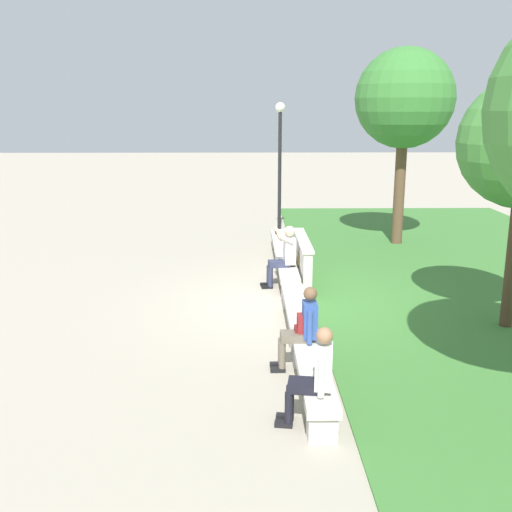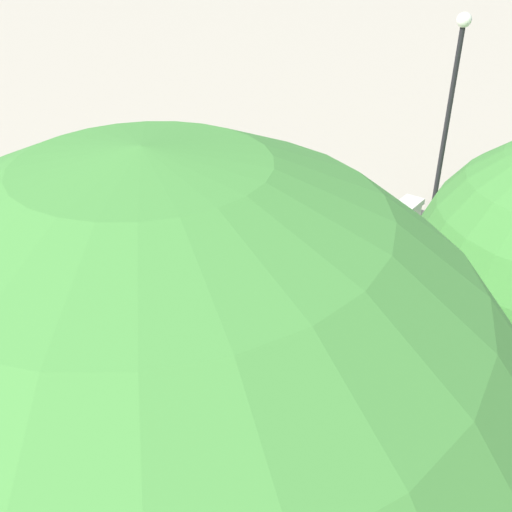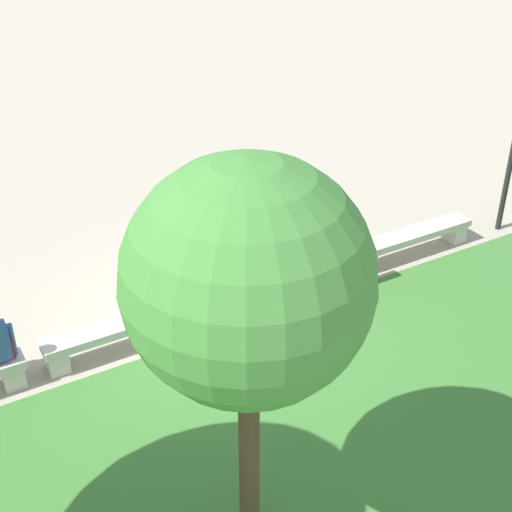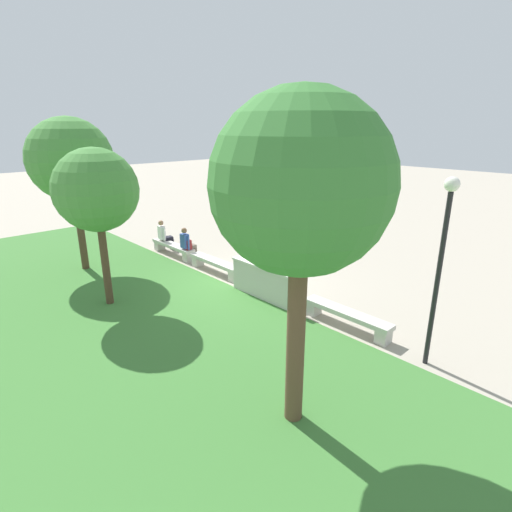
% 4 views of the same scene
% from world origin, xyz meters
% --- Properties ---
extents(ground_plane, '(80.00, 80.00, 0.00)m').
position_xyz_m(ground_plane, '(0.00, 0.00, 0.00)').
color(ground_plane, '#A89E8C').
extents(bench_main, '(2.39, 0.40, 0.45)m').
position_xyz_m(bench_main, '(-3.94, 0.00, 0.31)').
color(bench_main, beige).
rests_on(bench_main, ground).
extents(bench_near, '(2.39, 0.40, 0.45)m').
position_xyz_m(bench_near, '(-1.31, 0.00, 0.31)').
color(bench_near, beige).
rests_on(bench_near, ground).
extents(bench_mid, '(2.39, 0.40, 0.45)m').
position_xyz_m(bench_mid, '(1.31, 0.00, 0.31)').
color(bench_mid, beige).
rests_on(bench_mid, ground).
extents(bench_far, '(2.39, 0.40, 0.45)m').
position_xyz_m(bench_far, '(3.94, 0.00, 0.31)').
color(bench_far, beige).
rests_on(bench_far, ground).
extents(backrest_wall_with_plaque, '(2.38, 0.24, 1.01)m').
position_xyz_m(backrest_wall_with_plaque, '(-1.31, 0.34, 0.52)').
color(backrest_wall_with_plaque, beige).
rests_on(backrest_wall_with_plaque, ground).
extents(person_photographer, '(0.50, 0.75, 1.32)m').
position_xyz_m(person_photographer, '(-1.13, -0.08, 0.74)').
color(person_photographer, black).
rests_on(person_photographer, ground).
extents(person_distant, '(0.48, 0.67, 1.26)m').
position_xyz_m(person_distant, '(3.05, -0.07, 0.67)').
color(person_distant, black).
rests_on(person_distant, ground).
extents(backpack, '(0.28, 0.24, 0.43)m').
position_xyz_m(backpack, '(2.99, -0.04, 0.63)').
color(backpack, maroon).
rests_on(backpack, bench_far).
extents(tree_behind_wall, '(2.68, 2.68, 5.05)m').
position_xyz_m(tree_behind_wall, '(4.71, 3.05, 3.69)').
color(tree_behind_wall, '#4C3826').
rests_on(tree_behind_wall, ground).
extents(lamp_post, '(0.28, 0.28, 3.88)m').
position_xyz_m(lamp_post, '(-5.99, 0.08, 2.54)').
color(lamp_post, black).
rests_on(lamp_post, ground).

